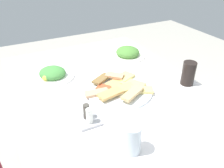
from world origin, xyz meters
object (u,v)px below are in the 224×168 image
Objects in this scene: salad_plate_greens at (53,74)px; dining_table at (107,101)px; drinking_glass at (132,139)px; paper_napkin at (55,154)px; condiment_caddy at (88,118)px; fork at (60,151)px; pide_platter at (120,88)px; soda_can at (188,73)px; spoon at (50,155)px; salad_plate_rice at (128,53)px.

dining_table is at bearing -136.65° from salad_plate_greens.
paper_napkin is (0.10, 0.24, -0.05)m from drinking_glass.
drinking_glass is 1.24× the size of condiment_caddy.
dining_table is 13.35× the size of condiment_caddy.
condiment_caddy is (0.20, 0.08, -0.03)m from drinking_glass.
dining_table is 9.15× the size of paper_napkin.
fork is at bearing 125.86° from condiment_caddy.
fork is at bearing 124.52° from pide_platter.
condiment_caddy is at bearing 123.64° from pide_platter.
salad_plate_greens is 2.55× the size of condiment_caddy.
fork is (-0.15, 0.71, -0.06)m from soda_can.
pide_platter is at bearing -55.62° from spoon.
pide_platter is 0.48m from spoon.
condiment_caddy is at bearing 95.11° from soda_can.
drinking_glass is 0.28m from spoon.
spoon reaches higher than paper_napkin.
salad_plate_rice is at bearing -46.76° from paper_napkin.
salad_plate_rice is 0.79m from drinking_glass.
pide_platter is at bearing -22.38° from drinking_glass.
dining_table is at bearing -42.22° from condiment_caddy.
soda_can is at bearing -75.95° from spoon.
drinking_glass is 0.66× the size of fork.
salad_plate_greens is at bearing 57.78° from soda_can.
condiment_caddy is at bearing 136.25° from salad_plate_rice.
dining_table is 6.27× the size of spoon.
salad_plate_rice is 0.45m from soda_can.
soda_can reaches higher than drinking_glass.
pide_platter is 1.73× the size of spoon.
salad_plate_rice reaches higher than salad_plate_greens.
condiment_caddy reaches higher than spoon.
salad_plate_greens is 0.43m from condiment_caddy.
fork is (0.00, -0.02, 0.00)m from paper_napkin.
paper_napkin reaches higher than dining_table.
dining_table is 0.33m from salad_plate_greens.
fork is at bearing 133.03° from dining_table.
pide_platter is 0.45m from fork.
paper_napkin is at bearing 102.02° from soda_can.
salad_plate_rice is (0.06, -0.50, 0.00)m from salad_plate_greens.
salad_plate_greens is 1.35× the size of fork.
drinking_glass is (-0.35, 0.15, 0.04)m from pide_platter.
drinking_glass is at bearing -159.15° from condiment_caddy.
salad_plate_greens is 0.64m from drinking_glass.
spoon is at bearing 164.94° from salad_plate_greens.
salad_plate_rice is at bearing -43.75° from condiment_caddy.
drinking_glass is 0.58× the size of spoon.
soda_can is at bearing -72.96° from fork.
drinking_glass is at bearing 150.75° from salad_plate_rice.
salad_plate_greens is at bearing 4.90° from condiment_caddy.
spoon is at bearing 94.73° from fork.
salad_plate_greens is 0.54m from fork.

